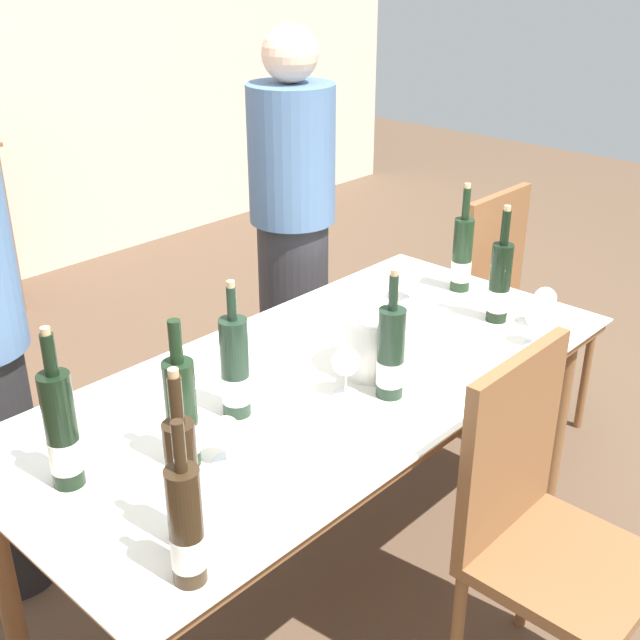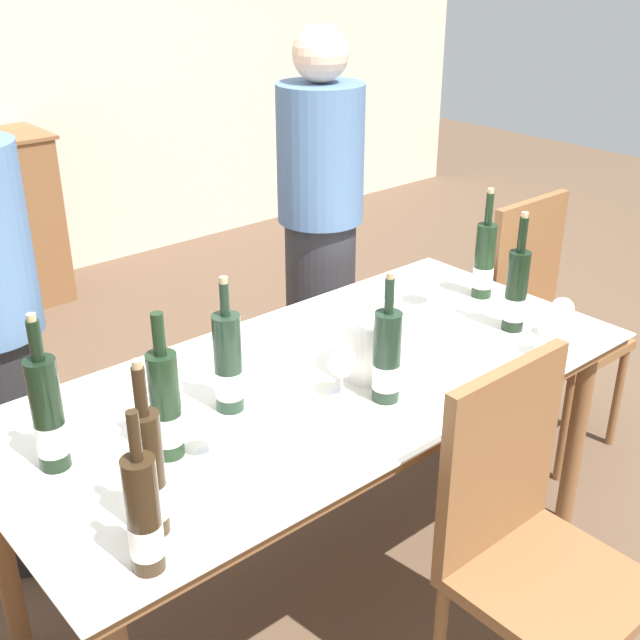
# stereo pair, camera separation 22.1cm
# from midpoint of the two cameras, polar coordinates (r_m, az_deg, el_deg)

# --- Properties ---
(ground_plane) EXTENTS (12.00, 12.00, 0.00)m
(ground_plane) POSITION_cam_midpoint_polar(r_m,az_deg,el_deg) (2.75, 2.42, -18.05)
(ground_plane) COLOR brown
(dining_table) EXTENTS (1.89, 0.89, 0.76)m
(dining_table) POSITION_cam_midpoint_polar(r_m,az_deg,el_deg) (2.33, 2.73, -5.66)
(dining_table) COLOR brown
(dining_table) RESTS_ON ground_plane
(ice_bucket) EXTENTS (0.19, 0.19, 0.18)m
(ice_bucket) POSITION_cam_midpoint_polar(r_m,az_deg,el_deg) (2.28, 6.61, -1.72)
(ice_bucket) COLOR white
(ice_bucket) RESTS_ON dining_table
(wine_bottle_0) EXTENTS (0.07, 0.07, 0.39)m
(wine_bottle_0) POSITION_cam_midpoint_polar(r_m,az_deg,el_deg) (2.62, 16.15, 1.88)
(wine_bottle_0) COLOR black
(wine_bottle_0) RESTS_ON dining_table
(wine_bottle_1) EXTENTS (0.07, 0.07, 0.40)m
(wine_bottle_1) POSITION_cam_midpoint_polar(r_m,az_deg,el_deg) (1.92, -15.68, -6.71)
(wine_bottle_1) COLOR black
(wine_bottle_1) RESTS_ON dining_table
(wine_bottle_2) EXTENTS (0.07, 0.07, 0.36)m
(wine_bottle_2) POSITION_cam_midpoint_polar(r_m,az_deg,el_deg) (1.60, -8.48, -13.85)
(wine_bottle_2) COLOR #332314
(wine_bottle_2) RESTS_ON dining_table
(wine_bottle_3) EXTENTS (0.07, 0.07, 0.41)m
(wine_bottle_3) POSITION_cam_midpoint_polar(r_m,az_deg,el_deg) (1.68, -8.32, -11.02)
(wine_bottle_3) COLOR #332314
(wine_bottle_3) RESTS_ON dining_table
(wine_bottle_4) EXTENTS (0.08, 0.08, 0.37)m
(wine_bottle_4) POSITION_cam_midpoint_polar(r_m,az_deg,el_deg) (2.15, 7.73, -2.83)
(wine_bottle_4) COLOR #1E3323
(wine_bottle_4) RESTS_ON dining_table
(wine_bottle_5) EXTENTS (0.08, 0.08, 0.38)m
(wine_bottle_5) POSITION_cam_midpoint_polar(r_m,az_deg,el_deg) (1.91, -7.69, -6.27)
(wine_bottle_5) COLOR black
(wine_bottle_5) RESTS_ON dining_table
(wine_bottle_6) EXTENTS (0.07, 0.07, 0.39)m
(wine_bottle_6) POSITION_cam_midpoint_polar(r_m,az_deg,el_deg) (2.84, 13.81, 3.99)
(wine_bottle_6) COLOR black
(wine_bottle_6) RESTS_ON dining_table
(wine_bottle_7) EXTENTS (0.08, 0.08, 0.38)m
(wine_bottle_7) POSITION_cam_midpoint_polar(r_m,az_deg,el_deg) (2.08, -3.54, -3.34)
(wine_bottle_7) COLOR #1E3323
(wine_bottle_7) RESTS_ON dining_table
(wine_glass_0) EXTENTS (0.07, 0.07, 0.13)m
(wine_glass_0) POSITION_cam_midpoint_polar(r_m,az_deg,el_deg) (2.63, 7.49, 1.91)
(wine_glass_0) COLOR white
(wine_glass_0) RESTS_ON dining_table
(wine_glass_1) EXTENTS (0.07, 0.07, 0.13)m
(wine_glass_1) POSITION_cam_midpoint_polar(r_m,az_deg,el_deg) (1.92, -4.68, -7.66)
(wine_glass_1) COLOR white
(wine_glass_1) RESTS_ON dining_table
(wine_glass_2) EXTENTS (0.07, 0.07, 0.13)m
(wine_glass_2) POSITION_cam_midpoint_polar(r_m,az_deg,el_deg) (2.49, 18.50, -0.65)
(wine_glass_2) COLOR white
(wine_glass_2) RESTS_ON dining_table
(wine_glass_3) EXTENTS (0.09, 0.09, 0.15)m
(wine_glass_3) POSITION_cam_midpoint_polar(r_m,az_deg,el_deg) (2.74, 10.12, 3.05)
(wine_glass_3) COLOR white
(wine_glass_3) RESTS_ON dining_table
(wine_glass_4) EXTENTS (0.08, 0.08, 0.14)m
(wine_glass_4) POSITION_cam_midpoint_polar(r_m,az_deg,el_deg) (2.16, 4.52, -3.27)
(wine_glass_4) COLOR white
(wine_glass_4) RESTS_ON dining_table
(wine_glass_5) EXTENTS (0.07, 0.07, 0.13)m
(wine_glass_5) POSITION_cam_midpoint_polar(r_m,az_deg,el_deg) (2.62, 19.18, 0.59)
(wine_glass_5) COLOR white
(wine_glass_5) RESTS_ON dining_table
(chair_right_end) EXTENTS (0.42, 0.42, 1.00)m
(chair_right_end) POSITION_cam_midpoint_polar(r_m,az_deg,el_deg) (3.31, 17.40, 0.59)
(chair_right_end) COLOR brown
(chair_right_end) RESTS_ON ground_plane
(chair_near_front) EXTENTS (0.42, 0.42, 0.99)m
(chair_near_front) POSITION_cam_midpoint_polar(r_m,az_deg,el_deg) (2.13, 17.45, -14.41)
(chair_near_front) COLOR brown
(chair_near_front) RESTS_ON ground_plane
(person_guest_left) EXTENTS (0.33, 0.33, 1.63)m
(person_guest_left) POSITION_cam_midpoint_polar(r_m,az_deg,el_deg) (3.16, 2.03, 5.53)
(person_guest_left) COLOR #2D2D33
(person_guest_left) RESTS_ON ground_plane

